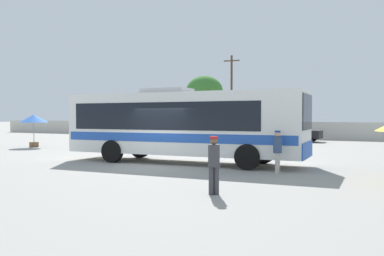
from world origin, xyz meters
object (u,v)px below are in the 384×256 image
(coach_bus_white_blue, at_px, (181,123))
(parked_car_second_maroon, at_px, (223,131))
(parked_car_leftmost_red, at_px, (174,130))
(utility_pole_near, at_px, (232,94))
(attendant_by_bus_door, at_px, (278,149))
(parked_car_third_black, at_px, (295,132))
(passenger_waiting_on_apron, at_px, (214,161))
(roadside_tree_left, at_px, (204,92))
(roadside_tree_midleft, at_px, (274,104))
(vendor_umbrella_near_gate_blue, at_px, (34,119))

(coach_bus_white_blue, relative_size, parked_car_second_maroon, 2.46)
(parked_car_leftmost_red, relative_size, utility_pole_near, 0.47)
(attendant_by_bus_door, height_order, parked_car_third_black, attendant_by_bus_door)
(passenger_waiting_on_apron, bearing_deg, utility_pole_near, 111.05)
(parked_car_second_maroon, height_order, roadside_tree_left, roadside_tree_left)
(attendant_by_bus_door, bearing_deg, roadside_tree_midleft, 106.23)
(parked_car_second_maroon, distance_m, parked_car_third_black, 6.60)
(coach_bus_white_blue, distance_m, passenger_waiting_on_apron, 7.88)
(parked_car_second_maroon, bearing_deg, passenger_waiting_on_apron, -67.57)
(vendor_umbrella_near_gate_blue, relative_size, parked_car_leftmost_red, 0.53)
(parked_car_third_black, height_order, roadside_tree_left, roadside_tree_left)
(parked_car_third_black, bearing_deg, passenger_waiting_on_apron, -81.59)
(parked_car_leftmost_red, xyz_separation_m, parked_car_third_black, (12.17, -0.29, 0.03))
(coach_bus_white_blue, distance_m, parked_car_third_black, 18.84)
(vendor_umbrella_near_gate_blue, bearing_deg, coach_bus_white_blue, -15.32)
(passenger_waiting_on_apron, xyz_separation_m, parked_car_leftmost_red, (-15.89, 25.44, -0.13))
(roadside_tree_left, bearing_deg, roadside_tree_midleft, 0.26)
(parked_car_leftmost_red, bearing_deg, coach_bus_white_blue, -59.29)
(coach_bus_white_blue, relative_size, roadside_tree_midleft, 2.22)
(passenger_waiting_on_apron, xyz_separation_m, vendor_umbrella_near_gate_blue, (-18.40, 10.15, 1.05))
(utility_pole_near, distance_m, roadside_tree_left, 5.50)
(vendor_umbrella_near_gate_blue, height_order, roadside_tree_midleft, roadside_tree_midleft)
(passenger_waiting_on_apron, distance_m, roadside_tree_left, 40.18)
(passenger_waiting_on_apron, distance_m, parked_car_third_black, 25.42)
(vendor_umbrella_near_gate_blue, xyz_separation_m, parked_car_third_black, (14.68, 15.00, -1.15))
(parked_car_third_black, bearing_deg, parked_car_second_maroon, -178.65)
(vendor_umbrella_near_gate_blue, bearing_deg, passenger_waiting_on_apron, -28.89)
(attendant_by_bus_door, distance_m, parked_car_third_black, 20.66)
(parked_car_leftmost_red, xyz_separation_m, utility_pole_near, (3.13, 7.71, 3.96))
(parked_car_second_maroon, xyz_separation_m, roadside_tree_left, (-7.18, 10.91, 4.52))
(attendant_by_bus_door, height_order, roadside_tree_left, roadside_tree_left)
(attendant_by_bus_door, bearing_deg, coach_bus_white_blue, 163.64)
(passenger_waiting_on_apron, bearing_deg, coach_bus_white_blue, 125.62)
(coach_bus_white_blue, xyz_separation_m, utility_pole_near, (-8.20, 26.79, 2.90))
(parked_car_leftmost_red, xyz_separation_m, parked_car_second_maroon, (5.57, -0.44, 0.00))
(vendor_umbrella_near_gate_blue, bearing_deg, attendant_by_bus_door, -15.60)
(utility_pole_near, relative_size, roadside_tree_midleft, 1.80)
(roadside_tree_left, distance_m, roadside_tree_midleft, 9.02)
(parked_car_second_maroon, relative_size, utility_pole_near, 0.50)
(parked_car_leftmost_red, distance_m, roadside_tree_midleft, 13.07)
(utility_pole_near, bearing_deg, passenger_waiting_on_apron, -68.95)
(roadside_tree_left, bearing_deg, parked_car_second_maroon, -56.67)
(utility_pole_near, bearing_deg, roadside_tree_left, 149.81)
(parked_car_second_maroon, bearing_deg, vendor_umbrella_near_gate_blue, -118.57)
(vendor_umbrella_near_gate_blue, relative_size, parked_car_third_black, 0.53)
(parked_car_second_maroon, bearing_deg, parked_car_leftmost_red, 175.46)
(parked_car_third_black, height_order, roadside_tree_midleft, roadside_tree_midleft)
(vendor_umbrella_near_gate_blue, height_order, utility_pole_near, utility_pole_near)
(parked_car_second_maroon, height_order, utility_pole_near, utility_pole_near)
(passenger_waiting_on_apron, relative_size, vendor_umbrella_near_gate_blue, 0.70)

